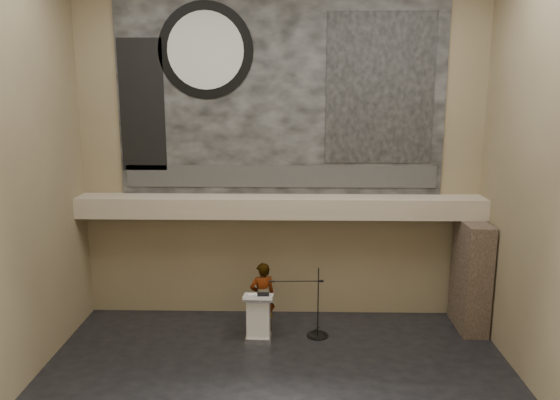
{
  "coord_description": "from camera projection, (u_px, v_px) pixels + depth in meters",
  "views": [
    {
      "loc": [
        0.28,
        -9.53,
        5.91
      ],
      "look_at": [
        0.0,
        3.2,
        3.2
      ],
      "focal_mm": 35.0,
      "sensor_mm": 36.0,
      "label": 1
    }
  ],
  "objects": [
    {
      "name": "papers",
      "position": [
        253.0,
        295.0,
        12.67
      ],
      "size": [
        0.32,
        0.36,
        0.0
      ],
      "primitive_type": "cube",
      "rotation": [
        0.0,
        0.0,
        0.4
      ],
      "color": "white",
      "rests_on": "lectern"
    },
    {
      "name": "banner_clock_face",
      "position": [
        205.0,
        50.0,
        13.02
      ],
      "size": [
        1.84,
        0.02,
        1.84
      ],
      "primitive_type": "cylinder",
      "rotation": [
        1.57,
        0.0,
        0.0
      ],
      "color": "silver",
      "rests_on": "banner"
    },
    {
      "name": "wall_back",
      "position": [
        281.0,
        152.0,
        13.58
      ],
      "size": [
        10.0,
        0.02,
        8.5
      ],
      "primitive_type": "cube",
      "color": "#7C6A4F",
      "rests_on": "floor"
    },
    {
      "name": "lectern",
      "position": [
        259.0,
        317.0,
        12.82
      ],
      "size": [
        0.7,
        0.52,
        1.13
      ],
      "rotation": [
        0.0,
        0.0,
        -0.04
      ],
      "color": "silver",
      "rests_on": "floor"
    },
    {
      "name": "sprinkler_left",
      "position": [
        216.0,
        218.0,
        13.51
      ],
      "size": [
        0.04,
        0.04,
        0.06
      ],
      "primitive_type": "cylinder",
      "color": "#B2893D",
      "rests_on": "soffit"
    },
    {
      "name": "banner_brick_print",
      "position": [
        142.0,
        105.0,
        13.35
      ],
      "size": [
        1.1,
        0.02,
        3.2
      ],
      "primitive_type": "cube",
      "color": "black",
      "rests_on": "banner"
    },
    {
      "name": "soffit",
      "position": [
        280.0,
        207.0,
        13.46
      ],
      "size": [
        10.0,
        0.8,
        0.5
      ],
      "primitive_type": "cube",
      "color": "tan",
      "rests_on": "wall_back"
    },
    {
      "name": "stone_pier",
      "position": [
        471.0,
        276.0,
        13.26
      ],
      "size": [
        0.6,
        1.4,
        2.7
      ],
      "primitive_type": "cube",
      "color": "#3D2F25",
      "rests_on": "floor"
    },
    {
      "name": "mic_stand",
      "position": [
        316.0,
        326.0,
        13.02
      ],
      "size": [
        1.42,
        0.52,
        1.71
      ],
      "rotation": [
        0.0,
        0.0,
        0.05
      ],
      "color": "black",
      "rests_on": "floor"
    },
    {
      "name": "banner_clock_rim",
      "position": [
        206.0,
        50.0,
        13.04
      ],
      "size": [
        2.3,
        0.02,
        2.3
      ],
      "primitive_type": "cylinder",
      "rotation": [
        1.57,
        0.0,
        0.0
      ],
      "color": "black",
      "rests_on": "banner"
    },
    {
      "name": "speaker_person",
      "position": [
        262.0,
        297.0,
        13.23
      ],
      "size": [
        0.72,
        0.58,
        1.72
      ],
      "primitive_type": "imported",
      "rotation": [
        0.0,
        0.0,
        3.45
      ],
      "color": "white",
      "rests_on": "floor"
    },
    {
      "name": "binder",
      "position": [
        263.0,
        295.0,
        12.67
      ],
      "size": [
        0.28,
        0.23,
        0.04
      ],
      "primitive_type": "cube",
      "rotation": [
        0.0,
        0.0,
        0.04
      ],
      "color": "black",
      "rests_on": "lectern"
    },
    {
      "name": "sprinkler_right",
      "position": [
        357.0,
        218.0,
        13.43
      ],
      "size": [
        0.04,
        0.04,
        0.06
      ],
      "primitive_type": "cylinder",
      "color": "#B2893D",
      "rests_on": "soffit"
    },
    {
      "name": "wall_front",
      "position": [
        265.0,
        244.0,
        5.76
      ],
      "size": [
        10.0,
        0.02,
        8.5
      ],
      "primitive_type": "cube",
      "color": "#7C6A4F",
      "rests_on": "floor"
    },
    {
      "name": "banner_text_strip",
      "position": [
        281.0,
        176.0,
        13.64
      ],
      "size": [
        7.76,
        0.02,
        0.55
      ],
      "primitive_type": "cube",
      "color": "#2E2E2E",
      "rests_on": "banner"
    },
    {
      "name": "banner_building_print",
      "position": [
        380.0,
        89.0,
        13.14
      ],
      "size": [
        2.6,
        0.02,
        3.6
      ],
      "primitive_type": "cube",
      "color": "black",
      "rests_on": "banner"
    },
    {
      "name": "banner",
      "position": [
        281.0,
        93.0,
        13.25
      ],
      "size": [
        8.0,
        0.05,
        5.0
      ],
      "primitive_type": "cube",
      "color": "black",
      "rests_on": "wall_back"
    },
    {
      "name": "floor",
      "position": [
        276.0,
        396.0,
        10.56
      ],
      "size": [
        10.0,
        10.0,
        0.0
      ],
      "primitive_type": "plane",
      "color": "black",
      "rests_on": "ground"
    }
  ]
}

